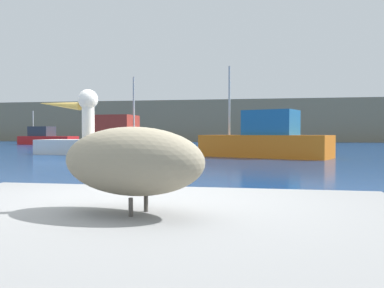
# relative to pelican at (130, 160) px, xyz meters

# --- Properties ---
(ground_plane) EXTENTS (260.00, 260.00, 0.00)m
(ground_plane) POSITION_rel_pelican_xyz_m (-0.21, 0.77, -1.18)
(ground_plane) COLOR navy
(hillside_backdrop) EXTENTS (140.00, 14.30, 6.75)m
(hillside_backdrop) POSITION_rel_pelican_xyz_m (-0.21, 68.54, 2.19)
(hillside_backdrop) COLOR #7F755B
(hillside_backdrop) RESTS_ON ground
(pier_dock) EXTENTS (3.99, 2.86, 0.81)m
(pier_dock) POSITION_rel_pelican_xyz_m (0.01, -0.00, -0.78)
(pier_dock) COLOR gray
(pier_dock) RESTS_ON ground
(pelican) EXTENTS (1.44, 0.81, 0.87)m
(pelican) POSITION_rel_pelican_xyz_m (0.00, 0.00, 0.00)
(pelican) COLOR gray
(pelican) RESTS_ON pier_dock
(fishing_boat_orange) EXTENTS (7.70, 4.93, 5.37)m
(fishing_boat_orange) POSITION_rel_pelican_xyz_m (0.96, 20.66, -0.20)
(fishing_boat_orange) COLOR orange
(fishing_boat_orange) RESTS_ON ground
(fishing_boat_red) EXTENTS (7.67, 3.49, 4.12)m
(fishing_boat_red) POSITION_rel_pelican_xyz_m (-25.17, 42.42, -0.38)
(fishing_boat_red) COLOR red
(fishing_boat_red) RESTS_ON ground
(fishing_boat_white) EXTENTS (8.14, 3.18, 4.94)m
(fishing_boat_white) POSITION_rel_pelican_xyz_m (-9.31, 22.05, -0.35)
(fishing_boat_white) COLOR white
(fishing_boat_white) RESTS_ON ground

